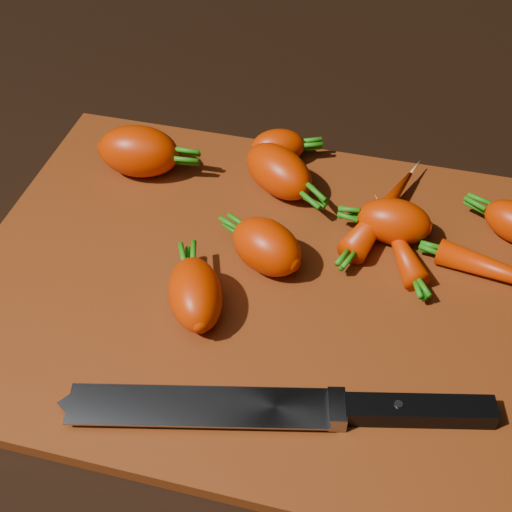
# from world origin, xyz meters

# --- Properties ---
(ground) EXTENTS (2.00, 2.00, 0.01)m
(ground) POSITION_xyz_m (0.00, 0.00, -0.01)
(ground) COLOR black
(cutting_board) EXTENTS (0.50, 0.40, 0.01)m
(cutting_board) POSITION_xyz_m (0.00, 0.00, 0.01)
(cutting_board) COLOR #63280C
(cutting_board) RESTS_ON ground
(carrot_0) EXTENTS (0.09, 0.06, 0.05)m
(carrot_0) POSITION_xyz_m (-0.15, 0.12, 0.04)
(carrot_0) COLOR #C72A00
(carrot_0) RESTS_ON cutting_board
(carrot_1) EXTENTS (0.08, 0.07, 0.05)m
(carrot_1) POSITION_xyz_m (0.01, 0.02, 0.04)
(carrot_1) COLOR #C72A00
(carrot_1) RESTS_ON cutting_board
(carrot_2) EXTENTS (0.09, 0.09, 0.05)m
(carrot_2) POSITION_xyz_m (-0.01, 0.12, 0.04)
(carrot_2) COLOR #C72A00
(carrot_2) RESTS_ON cutting_board
(carrot_3) EXTENTS (0.07, 0.09, 0.04)m
(carrot_3) POSITION_xyz_m (-0.04, -0.05, 0.03)
(carrot_3) COLOR #C72A00
(carrot_3) RESTS_ON cutting_board
(carrot_4) EXTENTS (0.07, 0.04, 0.04)m
(carrot_4) POSITION_xyz_m (0.11, 0.08, 0.03)
(carrot_4) COLOR #C72A00
(carrot_4) RESTS_ON cutting_board
(carrot_5) EXTENTS (0.06, 0.05, 0.04)m
(carrot_5) POSITION_xyz_m (-0.02, 0.17, 0.03)
(carrot_5) COLOR #C72A00
(carrot_5) RESTS_ON cutting_board
(carrot_7) EXTENTS (0.07, 0.13, 0.03)m
(carrot_7) POSITION_xyz_m (0.10, 0.10, 0.03)
(carrot_7) COLOR #C72A00
(carrot_7) RESTS_ON cutting_board
(carrot_9) EXTENTS (0.06, 0.09, 0.02)m
(carrot_9) POSITION_xyz_m (0.12, 0.06, 0.02)
(carrot_9) COLOR #C72A00
(carrot_9) RESTS_ON cutting_board
(knife) EXTENTS (0.31, 0.10, 0.02)m
(knife) POSITION_xyz_m (0.01, -0.14, 0.02)
(knife) COLOR gray
(knife) RESTS_ON cutting_board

